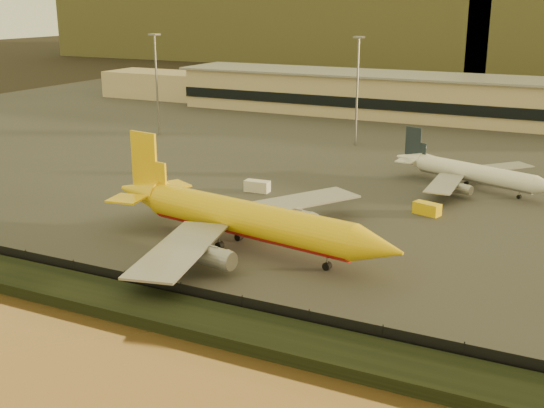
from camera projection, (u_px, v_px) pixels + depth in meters
The scene contains 11 objects.
ground at pixel (223, 263), 90.71m from camera, with size 900.00×900.00×0.00m, color black.
embankment at pixel (147, 308), 75.91m from camera, with size 320.00×7.00×1.40m, color black.
tarmac at pixel (413, 138), 172.26m from camera, with size 320.00×220.00×0.20m, color #2D2D2D.
perimeter_fence at pixel (167, 290), 79.17m from camera, with size 300.00×0.05×2.20m, color black.
terminal_building at pixel (393, 96), 202.89m from camera, with size 202.00×25.00×12.60m.
apron_light_masts at pixel (462, 88), 144.24m from camera, with size 152.20×12.20×25.40m.
distant_hills at pixel (495, 4), 382.46m from camera, with size 470.00×160.00×70.00m.
dhl_cargo_jet at pixel (244, 219), 94.21m from camera, with size 48.27×46.74×14.44m.
white_narrowbody_jet at pixel (472, 173), 125.14m from camera, with size 32.61×30.87×9.69m.
gse_vehicle_yellow at pixel (427, 209), 110.28m from camera, with size 4.35×1.96×1.96m, color yellow.
gse_vehicle_white at pixel (257, 186), 123.46m from camera, with size 4.53×2.04×2.04m, color white.
Camera 1 is at (43.30, -73.00, 33.58)m, focal length 45.00 mm.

